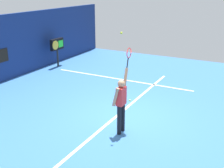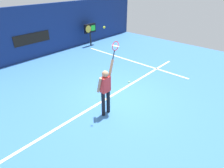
# 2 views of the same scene
# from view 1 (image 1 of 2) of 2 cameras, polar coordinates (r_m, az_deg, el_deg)

# --- Properties ---
(ground_plane) EXTENTS (18.00, 18.00, 0.00)m
(ground_plane) POSITION_cam_1_polar(r_m,az_deg,el_deg) (10.07, 2.82, -6.34)
(ground_plane) COLOR #3870B2
(court_baseline) EXTENTS (10.00, 0.10, 0.01)m
(court_baseline) POSITION_cam_1_polar(r_m,az_deg,el_deg) (10.18, 1.34, -5.99)
(court_baseline) COLOR white
(court_baseline) RESTS_ON ground_plane
(court_sideline) EXTENTS (0.10, 7.00, 0.01)m
(court_sideline) POSITION_cam_1_polar(r_m,az_deg,el_deg) (13.83, 1.57, 0.94)
(court_sideline) COLOR white
(court_sideline) RESTS_ON ground_plane
(tennis_player) EXTENTS (0.65, 0.31, 1.98)m
(tennis_player) POSITION_cam_1_polar(r_m,az_deg,el_deg) (8.62, 1.79, -3.51)
(tennis_player) COLOR black
(tennis_player) RESTS_ON ground_plane
(tennis_racket) EXTENTS (0.39, 0.27, 0.63)m
(tennis_racket) POSITION_cam_1_polar(r_m,az_deg,el_deg) (8.62, 3.32, 5.89)
(tennis_racket) COLOR black
(tennis_ball) EXTENTS (0.07, 0.07, 0.07)m
(tennis_ball) POSITION_cam_1_polar(r_m,az_deg,el_deg) (8.09, 1.86, 9.99)
(tennis_ball) COLOR #CCE033
(scoreboard_clock) EXTENTS (0.96, 0.20, 1.52)m
(scoreboard_clock) POSITION_cam_1_polar(r_m,az_deg,el_deg) (16.09, -10.76, 7.48)
(scoreboard_clock) COLOR black
(scoreboard_clock) RESTS_ON ground_plane
(spare_ball) EXTENTS (0.07, 0.07, 0.07)m
(spare_ball) POSITION_cam_1_polar(r_m,az_deg,el_deg) (11.32, 3.54, -3.19)
(spare_ball) COLOR #CCE033
(spare_ball) RESTS_ON ground_plane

